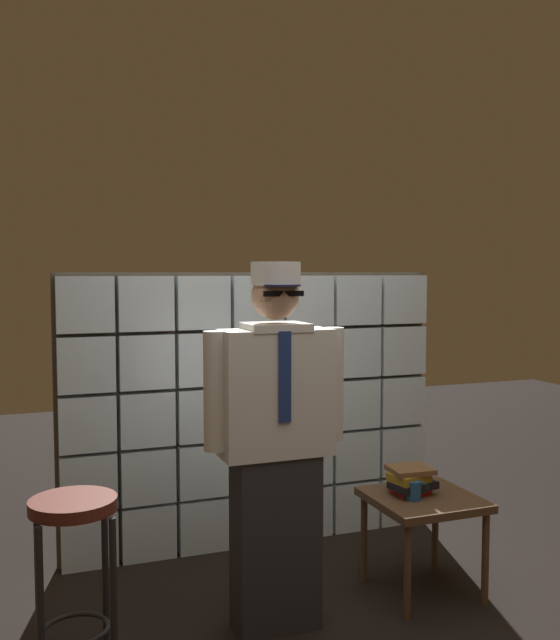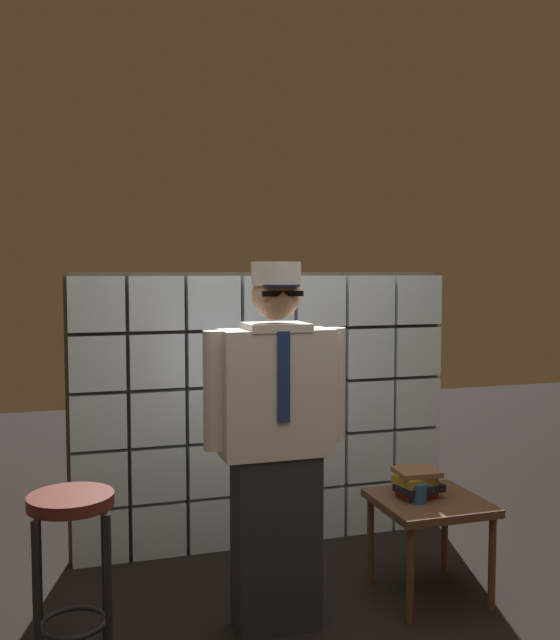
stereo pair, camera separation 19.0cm
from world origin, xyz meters
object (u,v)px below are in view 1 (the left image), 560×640
Objects in this scene: bar_stool at (74,546)px; side_table at (423,508)px; coffee_mug at (414,490)px; book_stack at (411,480)px; standing_person at (276,440)px.

side_table is at bearing 6.90° from bar_stool.
coffee_mug is at bearing -157.18° from side_table.
coffee_mug is (-0.08, -0.03, 0.11)m from side_table.
book_stack is 1.97× the size of coffee_mug.
book_stack is at bearing 8.47° from bar_stool.
book_stack is 0.08m from coffee_mug.
side_table is 0.14m from coffee_mug.
side_table is (0.82, 0.07, -0.44)m from standing_person.
bar_stool is 1.65m from coffee_mug.
standing_person is 13.35× the size of coffee_mug.
standing_person is 0.94m from side_table.
bar_stool is at bearing -173.88° from coffee_mug.
standing_person is 6.79× the size of book_stack.
standing_person reaches higher than book_stack.
book_stack reaches higher than coffee_mug.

